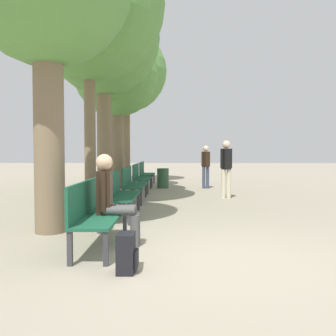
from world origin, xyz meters
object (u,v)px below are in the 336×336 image
Objects in this scene: bench_row_4 at (145,172)px; tree_row_3 at (116,76)px; tree_row_2 at (104,40)px; backpack at (127,253)px; person_seated at (113,197)px; tree_row_1 at (89,5)px; trash_bin at (163,178)px; bench_row_3 at (140,176)px; tree_row_4 at (126,72)px; pedestrian_mid at (226,165)px; bench_row_2 at (132,182)px; bench_row_1 at (119,191)px; pedestrian_near at (206,164)px; bench_row_0 at (94,210)px.

tree_row_3 reaches higher than bench_row_4.
tree_row_2 is 2.58m from tree_row_3.
person_seated is at bearing 105.94° from backpack.
tree_row_1 reaches higher than trash_bin.
bench_row_4 is 5.74m from tree_row_2.
bench_row_3 is at bearing 94.01° from backpack.
pedestrian_mid is (3.62, -5.92, -3.94)m from tree_row_4.
tree_row_1 is 9.37× the size of trash_bin.
trash_bin is (0.76, 3.76, -0.17)m from bench_row_2.
tree_row_1 is 5.18× the size of person_seated.
tree_row_1 is 1.98m from tree_row_2.
trash_bin is at bearing 83.05° from bench_row_1.
pedestrian_mid is (0.33, -2.98, 0.06)m from pedestrian_near.
bench_row_1 reaches higher than backpack.
backpack is 7.03m from pedestrian_mid.
pedestrian_near is (2.35, 1.12, 0.37)m from bench_row_3.
pedestrian_mid is at bearing 72.70° from backpack.
tree_row_2 is 4.06× the size of pedestrian_near.
bench_row_0 is 0.28× the size of tree_row_4.
bench_row_0 is 0.29× the size of tree_row_2.
bench_row_1 is at bearing -96.95° from trash_bin.
pedestrian_near is at bearing 74.61° from bench_row_0.
bench_row_0 is 1.00× the size of bench_row_4.
person_seated reaches higher than bench_row_0.
tree_row_1 reaches higher than bench_row_4.
trash_bin is at bearing 85.01° from bench_row_0.
bench_row_1 is 1.00× the size of bench_row_2.
bench_row_2 is at bearing 95.63° from backpack.
tree_row_2 is (-0.95, 1.10, 4.16)m from bench_row_2.
bench_row_3 is 6.04m from tree_row_4.
bench_row_1 is at bearing -111.18° from pedestrian_near.
bench_row_3 is at bearing -76.84° from tree_row_4.
bench_row_3 is 1.51m from trash_bin.
tree_row_1 is 7.22m from backpack.
tree_row_4 is at bearing 138.26° from pedestrian_near.
bench_row_0 and bench_row_3 have the same top height.
person_seated is (0.25, -4.85, 0.17)m from bench_row_2.
tree_row_3 is 4.62m from pedestrian_near.
bench_row_1 is (0.00, 2.47, 0.00)m from bench_row_0.
bench_row_2 is at bearing 92.99° from person_seated.
tree_row_2 is 8.77× the size of trash_bin.
bench_row_1 is 1.18× the size of pedestrian_near.
bench_row_0 is 1.00× the size of bench_row_2.
bench_row_2 is 5.19m from tree_row_3.
bench_row_1 is at bearing 99.46° from backpack.
pedestrian_mid is at bearing -39.65° from tree_row_3.
bench_row_1 is 7.14m from tree_row_3.
tree_row_3 is at bearing 129.60° from bench_row_3.
bench_row_4 is at bearing 91.48° from person_seated.
pedestrian_near is 0.94× the size of pedestrian_mid.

